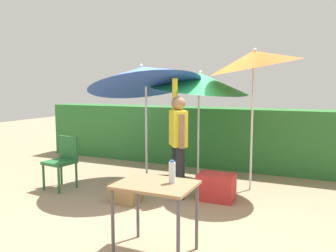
{
  "coord_description": "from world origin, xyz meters",
  "views": [
    {
      "loc": [
        2.25,
        -4.74,
        1.75
      ],
      "look_at": [
        0.0,
        0.3,
        1.1
      ],
      "focal_mm": 35.95,
      "sensor_mm": 36.0,
      "label": 1
    }
  ],
  "objects_px": {
    "umbrella_rainbow": "(200,82)",
    "umbrella_orange": "(144,76)",
    "person_vendor": "(178,139)",
    "crate_cardboard": "(125,192)",
    "umbrella_yellow": "(254,59)",
    "folding_table": "(156,192)",
    "bottle_water": "(172,172)",
    "cooler_box": "(216,187)",
    "chair_plastic": "(63,159)"
  },
  "relations": [
    {
      "from": "umbrella_rainbow",
      "to": "folding_table",
      "type": "height_order",
      "value": "umbrella_rainbow"
    },
    {
      "from": "cooler_box",
      "to": "bottle_water",
      "type": "height_order",
      "value": "bottle_water"
    },
    {
      "from": "crate_cardboard",
      "to": "folding_table",
      "type": "bearing_deg",
      "value": -47.64
    },
    {
      "from": "umbrella_rainbow",
      "to": "umbrella_orange",
      "type": "height_order",
      "value": "umbrella_orange"
    },
    {
      "from": "umbrella_yellow",
      "to": "crate_cardboard",
      "type": "bearing_deg",
      "value": -139.49
    },
    {
      "from": "crate_cardboard",
      "to": "umbrella_orange",
      "type": "bearing_deg",
      "value": 101.46
    },
    {
      "from": "crate_cardboard",
      "to": "folding_table",
      "type": "xyz_separation_m",
      "value": [
        1.12,
        -1.23,
        0.51
      ]
    },
    {
      "from": "umbrella_rainbow",
      "to": "folding_table",
      "type": "xyz_separation_m",
      "value": [
        0.51,
        -2.85,
        -1.17
      ]
    },
    {
      "from": "person_vendor",
      "to": "bottle_water",
      "type": "distance_m",
      "value": 1.86
    },
    {
      "from": "umbrella_rainbow",
      "to": "chair_plastic",
      "type": "height_order",
      "value": "umbrella_rainbow"
    },
    {
      "from": "folding_table",
      "to": "umbrella_rainbow",
      "type": "bearing_deg",
      "value": 100.05
    },
    {
      "from": "person_vendor",
      "to": "chair_plastic",
      "type": "relative_size",
      "value": 2.11
    },
    {
      "from": "umbrella_yellow",
      "to": "cooler_box",
      "type": "xyz_separation_m",
      "value": [
        -0.4,
        -0.72,
        -1.98
      ]
    },
    {
      "from": "umbrella_yellow",
      "to": "umbrella_rainbow",
      "type": "bearing_deg",
      "value": 166.94
    },
    {
      "from": "folding_table",
      "to": "bottle_water",
      "type": "bearing_deg",
      "value": 26.69
    },
    {
      "from": "umbrella_orange",
      "to": "umbrella_yellow",
      "type": "relative_size",
      "value": 0.97
    },
    {
      "from": "umbrella_yellow",
      "to": "folding_table",
      "type": "height_order",
      "value": "umbrella_yellow"
    },
    {
      "from": "umbrella_orange",
      "to": "chair_plastic",
      "type": "height_order",
      "value": "umbrella_orange"
    },
    {
      "from": "chair_plastic",
      "to": "crate_cardboard",
      "type": "relative_size",
      "value": 2.03
    },
    {
      "from": "umbrella_rainbow",
      "to": "umbrella_orange",
      "type": "relative_size",
      "value": 0.87
    },
    {
      "from": "cooler_box",
      "to": "person_vendor",
      "type": "bearing_deg",
      "value": -173.58
    },
    {
      "from": "umbrella_yellow",
      "to": "bottle_water",
      "type": "height_order",
      "value": "umbrella_yellow"
    },
    {
      "from": "umbrella_orange",
      "to": "chair_plastic",
      "type": "xyz_separation_m",
      "value": [
        -1.16,
        -0.8,
        -1.41
      ]
    },
    {
      "from": "bottle_water",
      "to": "umbrella_orange",
      "type": "bearing_deg",
      "value": 124.46
    },
    {
      "from": "person_vendor",
      "to": "umbrella_yellow",
      "type": "bearing_deg",
      "value": 38.22
    },
    {
      "from": "person_vendor",
      "to": "chair_plastic",
      "type": "distance_m",
      "value": 2.06
    },
    {
      "from": "person_vendor",
      "to": "crate_cardboard",
      "type": "bearing_deg",
      "value": -136.05
    },
    {
      "from": "umbrella_yellow",
      "to": "folding_table",
      "type": "distance_m",
      "value": 3.07
    },
    {
      "from": "person_vendor",
      "to": "chair_plastic",
      "type": "bearing_deg",
      "value": -168.53
    },
    {
      "from": "umbrella_yellow",
      "to": "person_vendor",
      "type": "height_order",
      "value": "umbrella_yellow"
    },
    {
      "from": "umbrella_rainbow",
      "to": "umbrella_orange",
      "type": "bearing_deg",
      "value": -142.27
    },
    {
      "from": "umbrella_rainbow",
      "to": "bottle_water",
      "type": "distance_m",
      "value": 3.01
    },
    {
      "from": "person_vendor",
      "to": "cooler_box",
      "type": "distance_m",
      "value": 0.95
    },
    {
      "from": "umbrella_yellow",
      "to": "bottle_water",
      "type": "bearing_deg",
      "value": -97.98
    },
    {
      "from": "umbrella_orange",
      "to": "umbrella_yellow",
      "type": "height_order",
      "value": "umbrella_yellow"
    },
    {
      "from": "umbrella_orange",
      "to": "cooler_box",
      "type": "distance_m",
      "value": 2.26
    },
    {
      "from": "person_vendor",
      "to": "crate_cardboard",
      "type": "distance_m",
      "value": 1.16
    },
    {
      "from": "folding_table",
      "to": "cooler_box",
      "type": "bearing_deg",
      "value": 86.68
    },
    {
      "from": "umbrella_yellow",
      "to": "chair_plastic",
      "type": "bearing_deg",
      "value": -158.19
    },
    {
      "from": "umbrella_orange",
      "to": "folding_table",
      "type": "relative_size",
      "value": 3.04
    },
    {
      "from": "umbrella_orange",
      "to": "bottle_water",
      "type": "distance_m",
      "value": 2.8
    },
    {
      "from": "umbrella_orange",
      "to": "person_vendor",
      "type": "relative_size",
      "value": 1.29
    },
    {
      "from": "umbrella_yellow",
      "to": "person_vendor",
      "type": "bearing_deg",
      "value": -141.78
    },
    {
      "from": "folding_table",
      "to": "umbrella_yellow",
      "type": "bearing_deg",
      "value": 79.02
    },
    {
      "from": "person_vendor",
      "to": "folding_table",
      "type": "distance_m",
      "value": 1.91
    },
    {
      "from": "umbrella_orange",
      "to": "cooler_box",
      "type": "xyz_separation_m",
      "value": [
        1.43,
        -0.33,
        -1.72
      ]
    },
    {
      "from": "chair_plastic",
      "to": "folding_table",
      "type": "height_order",
      "value": "chair_plastic"
    },
    {
      "from": "crate_cardboard",
      "to": "bottle_water",
      "type": "distance_m",
      "value": 1.86
    },
    {
      "from": "chair_plastic",
      "to": "bottle_water",
      "type": "height_order",
      "value": "bottle_water"
    },
    {
      "from": "person_vendor",
      "to": "cooler_box",
      "type": "xyz_separation_m",
      "value": [
        0.61,
        0.07,
        -0.73
      ]
    }
  ]
}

